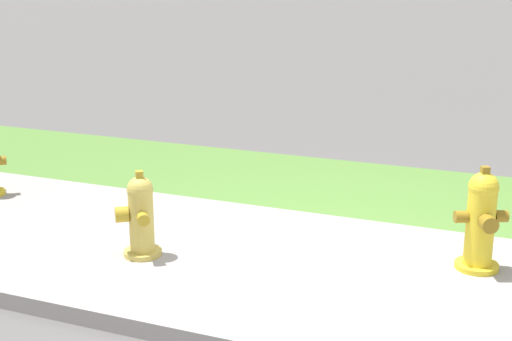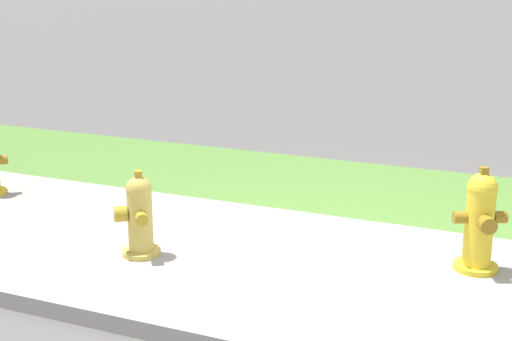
# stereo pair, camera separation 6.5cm
# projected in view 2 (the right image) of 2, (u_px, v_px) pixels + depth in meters

# --- Properties ---
(ground_plane) EXTENTS (120.00, 120.00, 0.00)m
(ground_plane) POSITION_uv_depth(u_px,v_px,m) (311.00, 271.00, 5.27)
(ground_plane) COLOR #5B5956
(sidewalk_pavement) EXTENTS (18.00, 2.40, 0.01)m
(sidewalk_pavement) POSITION_uv_depth(u_px,v_px,m) (311.00, 270.00, 5.27)
(sidewalk_pavement) COLOR #9E9993
(sidewalk_pavement) RESTS_ON ground
(grass_verge) EXTENTS (18.00, 1.91, 0.01)m
(grass_verge) POSITION_uv_depth(u_px,v_px,m) (379.00, 190.00, 7.18)
(grass_verge) COLOR #568438
(grass_verge) RESTS_ON ground
(fire_hydrant_mid_block) EXTENTS (0.39, 0.37, 0.79)m
(fire_hydrant_mid_block) POSITION_uv_depth(u_px,v_px,m) (480.00, 222.00, 5.17)
(fire_hydrant_mid_block) COLOR yellow
(fire_hydrant_mid_block) RESTS_ON ground
(fire_hydrant_by_grass_verge) EXTENTS (0.34, 0.35, 0.69)m
(fire_hydrant_by_grass_verge) POSITION_uv_depth(u_px,v_px,m) (139.00, 216.00, 5.45)
(fire_hydrant_by_grass_verge) COLOR gold
(fire_hydrant_by_grass_verge) RESTS_ON ground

